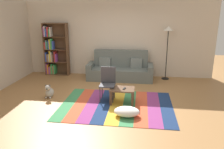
{
  "coord_description": "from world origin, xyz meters",
  "views": [
    {
      "loc": [
        0.87,
        -5.59,
        2.38
      ],
      "look_at": [
        0.08,
        0.31,
        0.65
      ],
      "focal_mm": 36.07,
      "sensor_mm": 36.0,
      "label": 1
    }
  ],
  "objects_px": {
    "pouf": "(127,112)",
    "standing_lamp": "(168,35)",
    "bookshelf": "(54,51)",
    "dog": "(49,92)",
    "tv_remote": "(124,88)",
    "folding_chair": "(108,81)",
    "couch": "(120,70)",
    "coffee_table": "(122,91)"
  },
  "relations": [
    {
      "from": "bookshelf",
      "to": "pouf",
      "type": "height_order",
      "value": "bookshelf"
    },
    {
      "from": "dog",
      "to": "standing_lamp",
      "type": "distance_m",
      "value": 4.27
    },
    {
      "from": "bookshelf",
      "to": "dog",
      "type": "height_order",
      "value": "bookshelf"
    },
    {
      "from": "couch",
      "to": "dog",
      "type": "xyz_separation_m",
      "value": [
        -1.79,
        -2.0,
        -0.18
      ]
    },
    {
      "from": "pouf",
      "to": "standing_lamp",
      "type": "xyz_separation_m",
      "value": [
        1.16,
        3.1,
        1.42
      ]
    },
    {
      "from": "pouf",
      "to": "folding_chair",
      "type": "bearing_deg",
      "value": 121.47
    },
    {
      "from": "pouf",
      "to": "folding_chair",
      "type": "relative_size",
      "value": 0.65
    },
    {
      "from": "bookshelf",
      "to": "dog",
      "type": "distance_m",
      "value": 2.51
    },
    {
      "from": "coffee_table",
      "to": "standing_lamp",
      "type": "xyz_separation_m",
      "value": [
        1.33,
        2.35,
        1.21
      ]
    },
    {
      "from": "couch",
      "to": "coffee_table",
      "type": "relative_size",
      "value": 3.58
    },
    {
      "from": "folding_chair",
      "to": "dog",
      "type": "bearing_deg",
      "value": -122.01
    },
    {
      "from": "pouf",
      "to": "tv_remote",
      "type": "height_order",
      "value": "tv_remote"
    },
    {
      "from": "dog",
      "to": "tv_remote",
      "type": "xyz_separation_m",
      "value": [
        2.11,
        -0.15,
        0.26
      ]
    },
    {
      "from": "folding_chair",
      "to": "tv_remote",
      "type": "bearing_deg",
      "value": 30.48
    },
    {
      "from": "standing_lamp",
      "to": "folding_chair",
      "type": "relative_size",
      "value": 2.04
    },
    {
      "from": "coffee_table",
      "to": "tv_remote",
      "type": "height_order",
      "value": "tv_remote"
    },
    {
      "from": "coffee_table",
      "to": "folding_chair",
      "type": "relative_size",
      "value": 0.7
    },
    {
      "from": "bookshelf",
      "to": "coffee_table",
      "type": "height_order",
      "value": "bookshelf"
    },
    {
      "from": "tv_remote",
      "to": "folding_chair",
      "type": "bearing_deg",
      "value": 169.89
    },
    {
      "from": "bookshelf",
      "to": "dog",
      "type": "xyz_separation_m",
      "value": [
        0.72,
        -2.28,
        -0.75
      ]
    },
    {
      "from": "coffee_table",
      "to": "dog",
      "type": "height_order",
      "value": "coffee_table"
    },
    {
      "from": "bookshelf",
      "to": "dog",
      "type": "relative_size",
      "value": 4.8
    },
    {
      "from": "standing_lamp",
      "to": "folding_chair",
      "type": "xyz_separation_m",
      "value": [
        -1.74,
        -2.15,
        -1.0
      ]
    },
    {
      "from": "dog",
      "to": "tv_remote",
      "type": "height_order",
      "value": "tv_remote"
    },
    {
      "from": "standing_lamp",
      "to": "coffee_table",
      "type": "bearing_deg",
      "value": -119.47
    },
    {
      "from": "tv_remote",
      "to": "standing_lamp",
      "type": "bearing_deg",
      "value": 76.86
    },
    {
      "from": "pouf",
      "to": "standing_lamp",
      "type": "relative_size",
      "value": 0.32
    },
    {
      "from": "bookshelf",
      "to": "standing_lamp",
      "type": "distance_m",
      "value": 4.16
    },
    {
      "from": "bookshelf",
      "to": "tv_remote",
      "type": "relative_size",
      "value": 12.73
    },
    {
      "from": "couch",
      "to": "tv_remote",
      "type": "height_order",
      "value": "couch"
    },
    {
      "from": "pouf",
      "to": "tv_remote",
      "type": "bearing_deg",
      "value": 99.18
    },
    {
      "from": "couch",
      "to": "pouf",
      "type": "xyz_separation_m",
      "value": [
        0.44,
        -2.89,
        -0.22
      ]
    },
    {
      "from": "folding_chair",
      "to": "coffee_table",
      "type": "bearing_deg",
      "value": 29.12
    },
    {
      "from": "coffee_table",
      "to": "dog",
      "type": "bearing_deg",
      "value": 176.1
    },
    {
      "from": "bookshelf",
      "to": "couch",
      "type": "bearing_deg",
      "value": -6.39
    },
    {
      "from": "dog",
      "to": "tv_remote",
      "type": "distance_m",
      "value": 2.13
    },
    {
      "from": "couch",
      "to": "dog",
      "type": "bearing_deg",
      "value": -131.85
    },
    {
      "from": "tv_remote",
      "to": "bookshelf",
      "type": "bearing_deg",
      "value": 154.44
    },
    {
      "from": "dog",
      "to": "standing_lamp",
      "type": "xyz_separation_m",
      "value": [
        3.38,
        2.21,
        1.37
      ]
    },
    {
      "from": "bookshelf",
      "to": "standing_lamp",
      "type": "relative_size",
      "value": 1.04
    },
    {
      "from": "pouf",
      "to": "couch",
      "type": "bearing_deg",
      "value": 98.57
    },
    {
      "from": "bookshelf",
      "to": "dog",
      "type": "bearing_deg",
      "value": -72.43
    }
  ]
}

